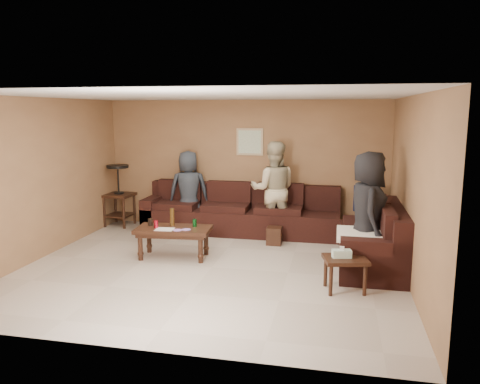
{
  "coord_description": "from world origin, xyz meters",
  "views": [
    {
      "loc": [
        1.78,
        -6.41,
        2.29
      ],
      "look_at": [
        0.25,
        0.85,
        1.0
      ],
      "focal_mm": 35.0,
      "sensor_mm": 36.0,
      "label": 1
    }
  ],
  "objects_px": {
    "end_table_left": "(119,194)",
    "person_right": "(368,211)",
    "coffee_table": "(173,232)",
    "sectional_sofa": "(279,225)",
    "person_middle": "(273,189)",
    "side_table_right": "(345,262)",
    "person_left": "(189,191)",
    "waste_bin": "(274,236)"
  },
  "relations": [
    {
      "from": "person_left",
      "to": "person_middle",
      "type": "height_order",
      "value": "person_middle"
    },
    {
      "from": "waste_bin",
      "to": "person_middle",
      "type": "relative_size",
      "value": 0.17
    },
    {
      "from": "person_left",
      "to": "coffee_table",
      "type": "bearing_deg",
      "value": 82.23
    },
    {
      "from": "side_table_right",
      "to": "coffee_table",
      "type": "bearing_deg",
      "value": 161.64
    },
    {
      "from": "end_table_left",
      "to": "coffee_table",
      "type": "bearing_deg",
      "value": -44.68
    },
    {
      "from": "sectional_sofa",
      "to": "side_table_right",
      "type": "xyz_separation_m",
      "value": [
        1.1,
        -2.05,
        0.06
      ]
    },
    {
      "from": "coffee_table",
      "to": "sectional_sofa",
      "type": "bearing_deg",
      "value": 37.55
    },
    {
      "from": "side_table_right",
      "to": "person_left",
      "type": "bearing_deg",
      "value": 138.33
    },
    {
      "from": "sectional_sofa",
      "to": "person_right",
      "type": "xyz_separation_m",
      "value": [
        1.41,
        -1.1,
        0.54
      ]
    },
    {
      "from": "end_table_left",
      "to": "person_right",
      "type": "xyz_separation_m",
      "value": [
        4.73,
        -1.69,
        0.22
      ]
    },
    {
      "from": "waste_bin",
      "to": "person_right",
      "type": "xyz_separation_m",
      "value": [
        1.48,
        -0.98,
        0.71
      ]
    },
    {
      "from": "sectional_sofa",
      "to": "waste_bin",
      "type": "relative_size",
      "value": 15.29
    },
    {
      "from": "side_table_right",
      "to": "person_right",
      "type": "xyz_separation_m",
      "value": [
        0.32,
        0.95,
        0.48
      ]
    },
    {
      "from": "person_middle",
      "to": "waste_bin",
      "type": "bearing_deg",
      "value": 92.6
    },
    {
      "from": "waste_bin",
      "to": "end_table_left",
      "type": "bearing_deg",
      "value": 167.63
    },
    {
      "from": "person_left",
      "to": "person_right",
      "type": "xyz_separation_m",
      "value": [
        3.25,
        -1.66,
        0.09
      ]
    },
    {
      "from": "sectional_sofa",
      "to": "person_left",
      "type": "relative_size",
      "value": 3.01
    },
    {
      "from": "coffee_table",
      "to": "side_table_right",
      "type": "xyz_separation_m",
      "value": [
        2.62,
        -0.87,
        -0.02
      ]
    },
    {
      "from": "side_table_right",
      "to": "person_middle",
      "type": "bearing_deg",
      "value": 117.15
    },
    {
      "from": "person_right",
      "to": "waste_bin",
      "type": "bearing_deg",
      "value": 52.15
    },
    {
      "from": "person_left",
      "to": "person_right",
      "type": "bearing_deg",
      "value": 135.04
    },
    {
      "from": "person_left",
      "to": "person_middle",
      "type": "relative_size",
      "value": 0.88
    },
    {
      "from": "coffee_table",
      "to": "waste_bin",
      "type": "bearing_deg",
      "value": 35.97
    },
    {
      "from": "sectional_sofa",
      "to": "person_middle",
      "type": "distance_m",
      "value": 0.72
    },
    {
      "from": "waste_bin",
      "to": "person_middle",
      "type": "bearing_deg",
      "value": 100.5
    },
    {
      "from": "end_table_left",
      "to": "person_right",
      "type": "relative_size",
      "value": 0.71
    },
    {
      "from": "side_table_right",
      "to": "person_left",
      "type": "xyz_separation_m",
      "value": [
        -2.93,
        2.61,
        0.39
      ]
    },
    {
      "from": "person_left",
      "to": "end_table_left",
      "type": "bearing_deg",
      "value": -19.0
    },
    {
      "from": "end_table_left",
      "to": "person_left",
      "type": "bearing_deg",
      "value": -1.15
    },
    {
      "from": "coffee_table",
      "to": "end_table_left",
      "type": "distance_m",
      "value": 2.53
    },
    {
      "from": "coffee_table",
      "to": "person_right",
      "type": "xyz_separation_m",
      "value": [
        2.94,
        0.08,
        0.45
      ]
    },
    {
      "from": "sectional_sofa",
      "to": "waste_bin",
      "type": "bearing_deg",
      "value": -121.23
    },
    {
      "from": "end_table_left",
      "to": "side_table_right",
      "type": "height_order",
      "value": "end_table_left"
    },
    {
      "from": "coffee_table",
      "to": "person_middle",
      "type": "bearing_deg",
      "value": 49.78
    },
    {
      "from": "person_middle",
      "to": "sectional_sofa",
      "type": "bearing_deg",
      "value": 104.0
    },
    {
      "from": "side_table_right",
      "to": "sectional_sofa",
      "type": "bearing_deg",
      "value": 118.19
    },
    {
      "from": "sectional_sofa",
      "to": "person_left",
      "type": "distance_m",
      "value": 1.97
    },
    {
      "from": "end_table_left",
      "to": "side_table_right",
      "type": "distance_m",
      "value": 5.15
    },
    {
      "from": "sectional_sofa",
      "to": "person_middle",
      "type": "bearing_deg",
      "value": 111.89
    },
    {
      "from": "side_table_right",
      "to": "waste_bin",
      "type": "relative_size",
      "value": 2.04
    },
    {
      "from": "coffee_table",
      "to": "person_left",
      "type": "xyz_separation_m",
      "value": [
        -0.31,
        1.74,
        0.36
      ]
    },
    {
      "from": "sectional_sofa",
      "to": "person_left",
      "type": "bearing_deg",
      "value": 162.9
    }
  ]
}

